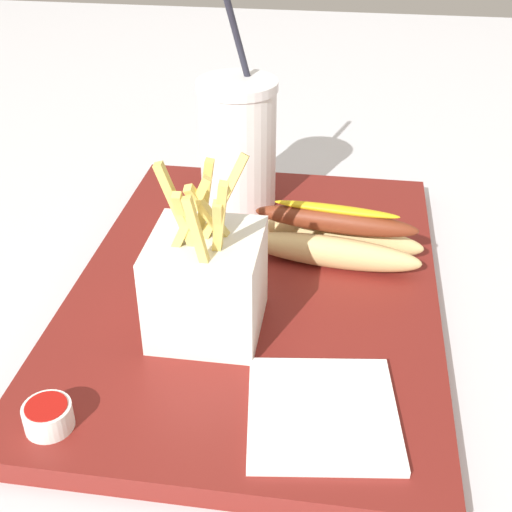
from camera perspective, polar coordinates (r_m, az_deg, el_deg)
ground_plane at (r=0.68m, az=0.00°, el=-4.28°), size 2.40×2.40×0.02m
food_tray at (r=0.67m, az=0.00°, el=-2.90°), size 0.49×0.34×0.02m
soda_cup at (r=0.77m, az=-1.51°, el=9.37°), size 0.09×0.09×0.23m
fries_basket at (r=0.58m, az=-4.13°, el=-2.15°), size 0.09×0.09×0.16m
hot_dog_1 at (r=0.69m, az=6.52°, el=1.45°), size 0.08×0.18×0.06m
ketchup_cup_1 at (r=0.53m, az=-16.93°, el=-12.56°), size 0.04×0.04×0.02m
napkin_stack at (r=0.53m, az=5.56°, el=-12.83°), size 0.13×0.12×0.01m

